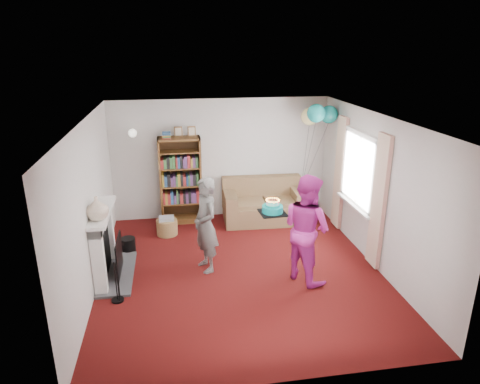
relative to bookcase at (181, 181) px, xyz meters
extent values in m
plane|color=#380808|center=(0.86, -2.30, -0.88)|extent=(5.00, 5.00, 0.00)
cube|color=silver|center=(0.86, 0.21, 0.37)|extent=(4.50, 0.02, 2.50)
cube|color=silver|center=(-1.40, -2.30, 0.37)|extent=(0.02, 5.00, 2.50)
cube|color=silver|center=(3.12, -2.30, 0.37)|extent=(0.02, 5.00, 2.50)
cube|color=white|center=(0.86, -2.30, 1.63)|extent=(4.50, 5.00, 0.01)
cube|color=#3F3F42|center=(-1.14, -2.10, -0.86)|extent=(0.55, 1.40, 0.04)
cube|color=white|center=(-1.29, -2.65, -0.35)|extent=(0.18, 0.14, 1.06)
cube|color=white|center=(-1.29, -1.55, -0.35)|extent=(0.18, 0.14, 1.06)
cube|color=white|center=(-1.29, -2.10, 0.12)|extent=(0.18, 1.24, 0.16)
cube|color=white|center=(-1.26, -2.10, 0.22)|extent=(0.28, 1.35, 0.05)
cube|color=black|center=(-1.31, -2.10, -0.40)|extent=(0.10, 0.80, 0.86)
cube|color=black|center=(-1.07, -2.10, -0.55)|extent=(0.02, 0.70, 0.60)
cylinder|color=black|center=(-1.04, -2.88, -0.56)|extent=(0.18, 0.18, 0.64)
cylinder|color=black|center=(-1.01, -1.30, -0.75)|extent=(0.26, 0.26, 0.26)
cube|color=white|center=(3.07, -1.70, 1.20)|extent=(0.08, 1.30, 0.08)
cube|color=white|center=(3.07, -1.70, -0.05)|extent=(0.08, 1.30, 0.08)
cube|color=white|center=(3.10, -1.70, 0.57)|extent=(0.01, 1.15, 1.20)
cube|color=white|center=(3.04, -1.70, -0.08)|extent=(0.14, 1.32, 0.04)
cube|color=beige|center=(3.06, -2.52, 0.27)|extent=(0.07, 0.38, 2.20)
cube|color=beige|center=(3.06, -0.88, 0.27)|extent=(0.07, 0.38, 2.20)
cylinder|color=gold|center=(-0.89, 0.15, 1.02)|extent=(0.04, 0.12, 0.04)
sphere|color=white|center=(-0.89, 0.06, 1.00)|extent=(0.16, 0.16, 0.16)
cube|color=#472B14|center=(0.00, 0.16, 0.01)|extent=(0.84, 0.04, 1.78)
cube|color=brown|center=(-0.40, -0.03, 0.01)|extent=(0.04, 0.42, 1.78)
cube|color=brown|center=(0.40, -0.03, 0.01)|extent=(0.04, 0.42, 1.78)
cube|color=brown|center=(0.00, -0.03, 0.88)|extent=(0.84, 0.42, 0.04)
cube|color=brown|center=(0.00, -0.03, -0.83)|extent=(0.84, 0.42, 0.10)
cube|color=brown|center=(0.00, -0.03, -0.46)|extent=(0.76, 0.38, 0.03)
cube|color=brown|center=(0.00, -0.03, -0.08)|extent=(0.76, 0.38, 0.02)
cube|color=brown|center=(0.00, -0.03, 0.29)|extent=(0.76, 0.38, 0.02)
cube|color=brown|center=(0.00, -0.03, 0.62)|extent=(0.76, 0.38, 0.02)
cube|color=maroon|center=(-0.23, -0.05, 0.96)|extent=(0.16, 0.22, 0.12)
cube|color=brown|center=(0.00, 0.02, 1.01)|extent=(0.16, 0.02, 0.20)
cube|color=brown|center=(0.26, 0.02, 1.01)|extent=(0.16, 0.02, 0.20)
cube|color=olive|center=(1.70, -0.30, -0.68)|extent=(1.67, 0.88, 0.39)
cube|color=olive|center=(1.70, 0.02, -0.34)|extent=(1.67, 0.24, 0.69)
cube|color=olive|center=(0.98, -0.30, -0.48)|extent=(0.24, 0.83, 0.54)
cube|color=olive|center=(2.41, -0.30, -0.48)|extent=(0.24, 0.83, 0.54)
cube|color=olive|center=(1.32, -0.38, -0.46)|extent=(0.71, 0.58, 0.12)
cube|color=olive|center=(2.07, -0.38, -0.46)|extent=(0.71, 0.58, 0.12)
cylinder|color=#A47F4C|center=(-0.32, -0.67, -0.73)|extent=(0.41, 0.41, 0.30)
cube|color=beige|center=(-0.32, -0.67, -0.54)|extent=(0.28, 0.22, 0.06)
imported|color=black|center=(0.33, -2.14, -0.09)|extent=(0.54, 0.66, 1.58)
imported|color=#B8248B|center=(1.83, -2.67, -0.02)|extent=(0.96, 1.04, 1.71)
cube|color=black|center=(1.31, -2.57, 0.23)|extent=(0.38, 0.38, 0.02)
cylinder|color=#0B8584|center=(1.31, -2.57, 0.29)|extent=(0.32, 0.32, 0.10)
cylinder|color=#0B8584|center=(1.31, -2.57, 0.35)|extent=(0.23, 0.23, 0.04)
cylinder|color=pink|center=(1.41, -2.57, 0.38)|extent=(0.01, 0.01, 0.09)
sphere|color=orange|center=(1.41, -2.57, 0.43)|extent=(0.02, 0.02, 0.02)
cylinder|color=pink|center=(1.40, -2.54, 0.38)|extent=(0.01, 0.01, 0.09)
sphere|color=orange|center=(1.40, -2.54, 0.43)|extent=(0.02, 0.02, 0.02)
cylinder|color=pink|center=(1.39, -2.51, 0.38)|extent=(0.01, 0.01, 0.09)
sphere|color=orange|center=(1.39, -2.51, 0.43)|extent=(0.02, 0.02, 0.02)
cylinder|color=pink|center=(1.36, -2.49, 0.38)|extent=(0.01, 0.01, 0.09)
sphere|color=orange|center=(1.36, -2.49, 0.43)|extent=(0.02, 0.02, 0.02)
cylinder|color=pink|center=(1.33, -2.48, 0.38)|extent=(0.01, 0.01, 0.09)
sphere|color=orange|center=(1.33, -2.48, 0.43)|extent=(0.02, 0.02, 0.02)
cylinder|color=pink|center=(1.30, -2.48, 0.38)|extent=(0.01, 0.01, 0.09)
sphere|color=orange|center=(1.30, -2.48, 0.43)|extent=(0.02, 0.02, 0.02)
cylinder|color=pink|center=(1.27, -2.49, 0.38)|extent=(0.01, 0.01, 0.09)
sphere|color=orange|center=(1.27, -2.49, 0.43)|extent=(0.02, 0.02, 0.02)
cylinder|color=pink|center=(1.24, -2.51, 0.38)|extent=(0.01, 0.01, 0.09)
sphere|color=orange|center=(1.24, -2.51, 0.43)|extent=(0.02, 0.02, 0.02)
cylinder|color=pink|center=(1.22, -2.54, 0.38)|extent=(0.01, 0.01, 0.09)
sphere|color=orange|center=(1.22, -2.54, 0.43)|extent=(0.02, 0.02, 0.02)
cylinder|color=pink|center=(1.22, -2.57, 0.38)|extent=(0.01, 0.01, 0.09)
sphere|color=orange|center=(1.22, -2.57, 0.43)|extent=(0.02, 0.02, 0.02)
cylinder|color=pink|center=(1.22, -2.61, 0.38)|extent=(0.01, 0.01, 0.09)
sphere|color=orange|center=(1.22, -2.61, 0.43)|extent=(0.02, 0.02, 0.02)
cylinder|color=pink|center=(1.24, -2.64, 0.38)|extent=(0.01, 0.01, 0.09)
sphere|color=orange|center=(1.24, -2.64, 0.43)|extent=(0.02, 0.02, 0.02)
cylinder|color=pink|center=(1.27, -2.66, 0.38)|extent=(0.01, 0.01, 0.09)
sphere|color=orange|center=(1.27, -2.66, 0.43)|extent=(0.02, 0.02, 0.02)
cylinder|color=pink|center=(1.30, -2.67, 0.38)|extent=(0.01, 0.01, 0.09)
sphere|color=orange|center=(1.30, -2.67, 0.43)|extent=(0.02, 0.02, 0.02)
cylinder|color=pink|center=(1.33, -2.67, 0.38)|extent=(0.01, 0.01, 0.09)
sphere|color=orange|center=(1.33, -2.67, 0.43)|extent=(0.02, 0.02, 0.02)
cylinder|color=pink|center=(1.36, -2.66, 0.38)|extent=(0.01, 0.01, 0.09)
sphere|color=orange|center=(1.36, -2.66, 0.43)|extent=(0.02, 0.02, 0.02)
cylinder|color=pink|center=(1.39, -2.64, 0.38)|extent=(0.01, 0.01, 0.09)
sphere|color=orange|center=(1.39, -2.64, 0.43)|extent=(0.02, 0.02, 0.02)
cylinder|color=pink|center=(1.40, -2.61, 0.38)|extent=(0.01, 0.01, 0.09)
sphere|color=orange|center=(1.40, -2.61, 0.43)|extent=(0.02, 0.02, 0.02)
sphere|color=#3F3F3F|center=(2.41, -0.50, -0.21)|extent=(0.02, 0.02, 0.02)
sphere|color=teal|center=(2.94, -0.41, 1.34)|extent=(0.35, 0.35, 0.35)
sphere|color=#FBF899|center=(2.61, -0.22, 1.28)|extent=(0.35, 0.35, 0.35)
sphere|color=teal|center=(2.61, -0.60, 1.40)|extent=(0.35, 0.35, 0.35)
imported|color=beige|center=(-1.26, -2.45, 0.42)|extent=(0.42, 0.42, 0.35)
camera|label=1|loc=(-0.15, -8.44, 2.66)|focal=32.00mm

